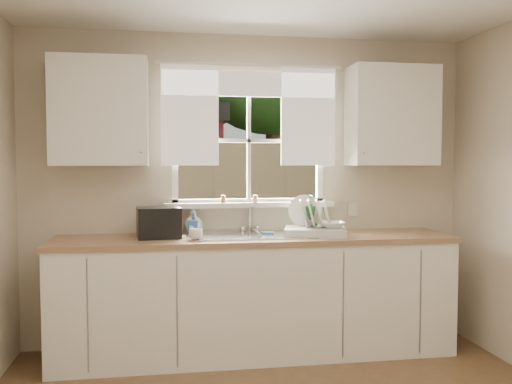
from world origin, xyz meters
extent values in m
cube|color=beige|center=(0.00, 2.00, 0.57)|extent=(3.60, 0.02, 1.15)
cube|color=beige|center=(0.00, 2.00, 2.33)|extent=(3.60, 0.02, 0.35)
cube|color=beige|center=(-1.20, 2.00, 1.65)|extent=(1.20, 0.02, 1.00)
cube|color=beige|center=(1.20, 2.00, 1.65)|extent=(1.20, 0.02, 1.00)
cube|color=white|center=(0.00, 2.02, 1.15)|extent=(1.30, 0.06, 0.05)
cube|color=white|center=(0.00, 2.02, 2.15)|extent=(1.30, 0.06, 0.05)
cube|color=white|center=(-0.60, 2.02, 1.65)|extent=(0.05, 0.06, 1.05)
cube|color=white|center=(0.60, 2.02, 1.65)|extent=(0.05, 0.06, 1.05)
cube|color=white|center=(0.00, 2.02, 1.65)|extent=(0.03, 0.04, 1.00)
cube|color=white|center=(0.00, 2.02, 1.65)|extent=(1.20, 0.04, 0.03)
cube|color=white|center=(0.00, 1.96, 1.13)|extent=(1.38, 0.14, 0.04)
cylinder|color=white|center=(0.00, 1.94, 2.25)|extent=(1.50, 0.02, 0.02)
cube|color=white|center=(-0.48, 1.95, 1.85)|extent=(0.45, 0.02, 0.80)
cube|color=white|center=(0.48, 1.95, 1.85)|extent=(0.45, 0.02, 0.80)
cube|color=white|center=(0.00, 1.95, 2.10)|extent=(1.40, 0.02, 0.20)
cube|color=white|center=(0.00, 1.68, 0.43)|extent=(3.00, 0.62, 0.87)
cube|color=#976E4B|center=(0.00, 1.68, 0.89)|extent=(3.04, 0.65, 0.04)
cube|color=white|center=(-1.15, 1.82, 1.85)|extent=(0.70, 0.33, 0.80)
cube|color=white|center=(1.15, 1.82, 1.85)|extent=(0.70, 0.33, 0.80)
cube|color=beige|center=(0.88, 1.99, 1.08)|extent=(0.08, 0.01, 0.12)
cylinder|color=brown|center=(-0.22, 1.94, 1.18)|extent=(0.04, 0.04, 0.06)
cylinder|color=brown|center=(0.04, 1.94, 1.18)|extent=(0.04, 0.04, 0.06)
cube|color=#335421|center=(0.00, 7.00, -0.02)|extent=(20.00, 10.00, 0.02)
cube|color=#90714F|center=(0.00, 5.00, 0.90)|extent=(8.00, 0.10, 1.80)
cube|color=maroon|center=(-1.20, 8.50, 1.10)|extent=(3.00, 3.00, 2.20)
cube|color=black|center=(-1.20, 8.50, 2.35)|extent=(3.20, 3.20, 0.30)
cylinder|color=#423021|center=(1.40, 8.00, 1.60)|extent=(0.36, 0.36, 3.20)
sphere|color=#214716|center=(1.40, 8.00, 4.00)|extent=(4.00, 4.00, 4.00)
sphere|color=#214716|center=(0.30, 9.50, 4.50)|extent=(3.20, 3.20, 3.20)
cube|color=#B7B7BC|center=(0.00, 1.71, 0.83)|extent=(0.84, 0.46, 0.18)
cube|color=#B7B7BC|center=(0.00, 1.71, 0.92)|extent=(0.88, 0.50, 0.01)
cube|color=#B7B7BC|center=(0.00, 1.71, 0.89)|extent=(0.02, 0.41, 0.14)
cylinder|color=silver|center=(0.00, 1.96, 1.02)|extent=(0.03, 0.03, 0.22)
cylinder|color=silver|center=(0.00, 1.88, 1.13)|extent=(0.02, 0.18, 0.02)
sphere|color=silver|center=(-0.06, 1.96, 0.94)|extent=(0.05, 0.05, 0.05)
sphere|color=silver|center=(0.06, 1.96, 0.94)|extent=(0.05, 0.05, 0.05)
cube|color=silver|center=(0.46, 1.65, 0.94)|extent=(0.53, 0.45, 0.06)
cylinder|color=white|center=(0.41, 1.77, 1.09)|extent=(0.27, 0.14, 0.25)
cylinder|color=white|center=(0.37, 1.67, 1.08)|extent=(0.12, 0.23, 0.22)
cylinder|color=white|center=(0.43, 1.65, 1.08)|extent=(0.12, 0.23, 0.22)
cylinder|color=white|center=(0.49, 1.64, 1.08)|extent=(0.12, 0.23, 0.22)
cylinder|color=white|center=(0.55, 1.62, 1.08)|extent=(0.12, 0.23, 0.22)
imported|color=white|center=(0.59, 1.60, 1.00)|extent=(0.22, 0.22, 0.05)
imported|color=#297F3E|center=(0.46, 1.78, 1.06)|extent=(0.12, 0.12, 0.30)
imported|color=#3065B6|center=(-0.46, 1.85, 0.99)|extent=(0.10, 0.10, 0.17)
imported|color=beige|center=(-0.46, 1.89, 1.01)|extent=(0.19, 0.19, 0.19)
cylinder|color=silver|center=(-0.61, 1.68, 0.92)|extent=(0.16, 0.16, 0.01)
imported|color=silver|center=(-0.46, 1.56, 0.95)|extent=(0.12, 0.12, 0.08)
cube|color=black|center=(-0.73, 1.72, 1.02)|extent=(0.34, 0.30, 0.23)
camera|label=1|loc=(-0.65, -2.37, 1.47)|focal=38.00mm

